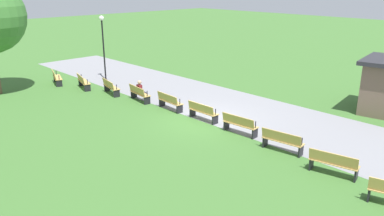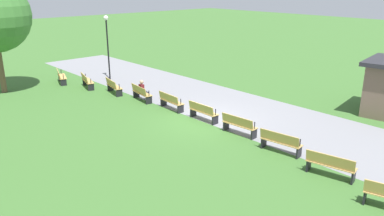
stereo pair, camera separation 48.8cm
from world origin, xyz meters
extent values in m
plane|color=#3D6B2D|center=(0.00, 0.00, 0.00)|extent=(120.00, 120.00, 0.00)
cube|color=gray|center=(0.00, 2.55, 0.00)|extent=(37.78, 5.46, 0.01)
cube|color=tan|center=(-11.50, -1.93, 0.45)|extent=(1.70, 0.95, 0.04)
cube|color=tan|center=(-11.57, -2.12, 0.69)|extent=(1.59, 0.64, 0.40)
cube|color=black|center=(-12.22, -1.68, 0.21)|extent=(0.18, 0.37, 0.43)
cylinder|color=black|center=(-12.21, -1.66, 0.61)|extent=(0.06, 0.06, 0.30)
cube|color=black|center=(-10.78, -2.18, 0.21)|extent=(0.18, 0.37, 0.43)
cylinder|color=black|center=(-10.78, -2.16, 0.61)|extent=(0.06, 0.06, 0.30)
cube|color=tan|center=(-9.26, -1.24, 0.45)|extent=(1.70, 0.86, 0.04)
cube|color=tan|center=(-9.32, -1.43, 0.69)|extent=(1.61, 0.53, 0.40)
cube|color=black|center=(-10.00, -1.04, 0.21)|extent=(0.16, 0.38, 0.43)
cylinder|color=black|center=(-9.99, -1.02, 0.61)|extent=(0.05, 0.05, 0.30)
cube|color=black|center=(-8.53, -1.44, 0.21)|extent=(0.16, 0.38, 0.43)
cylinder|color=black|center=(-8.52, -1.42, 0.61)|extent=(0.05, 0.05, 0.30)
cube|color=tan|center=(-6.98, -0.70, 0.45)|extent=(1.70, 0.76, 0.04)
cube|color=tan|center=(-7.02, -0.89, 0.69)|extent=(1.63, 0.43, 0.40)
cube|color=black|center=(-7.73, -0.55, 0.21)|extent=(0.13, 0.38, 0.43)
cylinder|color=black|center=(-7.73, -0.53, 0.61)|extent=(0.05, 0.05, 0.30)
cube|color=black|center=(-6.24, -0.85, 0.21)|extent=(0.13, 0.38, 0.43)
cylinder|color=black|center=(-6.23, -0.83, 0.61)|extent=(0.05, 0.05, 0.30)
cube|color=tan|center=(-4.67, -0.31, 0.45)|extent=(1.69, 0.65, 0.04)
cube|color=tan|center=(-4.70, -0.51, 0.69)|extent=(1.64, 0.32, 0.40)
cube|color=black|center=(-5.43, -0.21, 0.21)|extent=(0.11, 0.38, 0.43)
cylinder|color=black|center=(-5.42, -0.19, 0.61)|extent=(0.05, 0.05, 0.30)
cube|color=black|center=(-3.92, -0.41, 0.21)|extent=(0.11, 0.38, 0.43)
cylinder|color=black|center=(-3.92, -0.39, 0.61)|extent=(0.05, 0.05, 0.30)
cube|color=tan|center=(-2.34, -0.08, 0.45)|extent=(1.67, 0.55, 0.04)
cube|color=tan|center=(-2.35, -0.28, 0.69)|extent=(1.65, 0.21, 0.40)
cube|color=black|center=(-3.10, -0.03, 0.21)|extent=(0.08, 0.38, 0.43)
cylinder|color=black|center=(-3.10, -0.01, 0.61)|extent=(0.05, 0.05, 0.30)
cube|color=black|center=(-1.58, -0.13, 0.21)|extent=(0.08, 0.38, 0.43)
cylinder|color=black|center=(-1.58, -0.11, 0.61)|extent=(0.05, 0.05, 0.30)
cube|color=tan|center=(0.00, 0.00, 0.45)|extent=(1.64, 0.44, 0.04)
cube|color=tan|center=(0.00, -0.20, 0.69)|extent=(1.64, 0.10, 0.40)
cube|color=black|center=(-0.76, 0.00, 0.21)|extent=(0.06, 0.37, 0.43)
cylinder|color=black|center=(-0.76, 0.02, 0.61)|extent=(0.04, 0.04, 0.30)
cube|color=black|center=(0.76, 0.00, 0.21)|extent=(0.06, 0.37, 0.43)
cylinder|color=black|center=(0.76, 0.02, 0.61)|extent=(0.04, 0.04, 0.30)
cube|color=tan|center=(2.34, -0.08, 0.45)|extent=(1.67, 0.55, 0.04)
cube|color=tan|center=(2.35, -0.28, 0.69)|extent=(1.65, 0.21, 0.40)
cube|color=black|center=(1.58, -0.13, 0.21)|extent=(0.08, 0.38, 0.43)
cylinder|color=black|center=(1.58, -0.11, 0.61)|extent=(0.05, 0.05, 0.30)
cube|color=black|center=(3.10, -0.03, 0.21)|extent=(0.08, 0.38, 0.43)
cylinder|color=black|center=(3.10, -0.01, 0.61)|extent=(0.05, 0.05, 0.30)
cube|color=tan|center=(4.67, -0.31, 0.45)|extent=(1.69, 0.65, 0.04)
cube|color=tan|center=(4.70, -0.51, 0.69)|extent=(1.64, 0.32, 0.40)
cube|color=black|center=(3.92, -0.41, 0.21)|extent=(0.11, 0.38, 0.43)
cylinder|color=black|center=(3.92, -0.39, 0.61)|extent=(0.05, 0.05, 0.30)
cube|color=black|center=(5.43, -0.21, 0.21)|extent=(0.11, 0.38, 0.43)
cylinder|color=black|center=(5.42, -0.19, 0.61)|extent=(0.05, 0.05, 0.30)
cube|color=tan|center=(6.98, -0.70, 0.45)|extent=(1.70, 0.76, 0.04)
cube|color=tan|center=(7.02, -0.89, 0.69)|extent=(1.63, 0.43, 0.40)
cube|color=black|center=(6.24, -0.85, 0.21)|extent=(0.13, 0.38, 0.43)
cylinder|color=black|center=(6.23, -0.83, 0.61)|extent=(0.05, 0.05, 0.30)
cube|color=black|center=(7.73, -0.55, 0.21)|extent=(0.13, 0.38, 0.43)
cylinder|color=black|center=(7.73, -0.53, 0.61)|extent=(0.05, 0.05, 0.30)
cube|color=black|center=(8.53, -1.44, 0.21)|extent=(0.16, 0.38, 0.43)
cylinder|color=black|center=(8.52, -1.42, 0.61)|extent=(0.05, 0.05, 0.30)
cube|color=maroon|center=(-4.70, -0.33, 0.70)|extent=(0.34, 0.24, 0.50)
sphere|color=tan|center=(-4.69, -0.31, 1.09)|extent=(0.22, 0.22, 0.22)
cylinder|color=#23232D|center=(-4.76, -0.14, 0.43)|extent=(0.18, 0.37, 0.13)
cylinder|color=#23232D|center=(-4.74, 0.04, 0.21)|extent=(0.12, 0.12, 0.43)
cylinder|color=#23232D|center=(-4.58, -0.16, 0.43)|extent=(0.18, 0.37, 0.13)
cylinder|color=#23232D|center=(-4.56, 0.02, 0.21)|extent=(0.12, 0.12, 0.43)
cylinder|color=black|center=(-10.38, 0.99, 2.00)|extent=(0.10, 0.10, 4.00)
sphere|color=white|center=(-10.38, 0.99, 4.14)|extent=(0.32, 0.32, 0.32)
camera|label=1|loc=(12.21, -12.51, 6.37)|focal=35.89mm
camera|label=2|loc=(12.54, -12.16, 6.37)|focal=35.89mm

